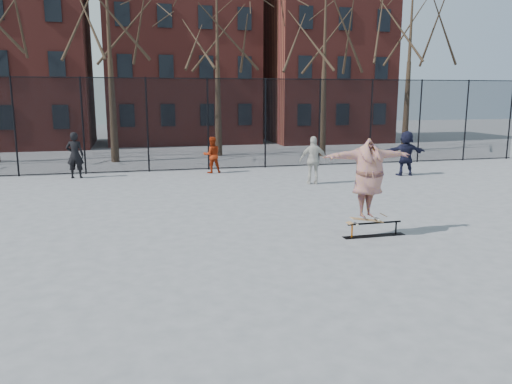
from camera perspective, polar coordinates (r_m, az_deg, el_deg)
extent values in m
plane|color=slate|center=(9.63, -0.53, -8.77)|extent=(100.00, 100.00, 0.00)
cube|color=black|center=(12.09, 13.33, -4.89)|extent=(1.53, 0.23, 0.01)
cylinder|color=#C6580B|center=(11.81, 10.91, -4.41)|extent=(0.04, 0.04, 0.31)
cylinder|color=black|center=(12.32, 15.70, -3.98)|extent=(0.04, 0.04, 0.31)
cylinder|color=black|center=(12.01, 13.39, -3.47)|extent=(1.35, 0.04, 0.04)
imported|color=#723990|center=(11.71, 12.73, 1.36)|extent=(2.27, 0.74, 1.82)
imported|color=black|center=(21.05, -19.98, 3.98)|extent=(0.72, 0.52, 1.83)
imported|color=#9E290D|center=(21.22, -5.06, 4.24)|extent=(0.79, 0.64, 1.53)
imported|color=beige|center=(18.58, 6.61, 3.62)|extent=(1.11, 0.65, 1.77)
imported|color=#181931|center=(21.37, 16.75, 4.27)|extent=(1.77, 0.82, 1.84)
cylinder|color=black|center=(22.30, -25.88, 6.70)|extent=(0.07, 0.07, 4.00)
cylinder|color=black|center=(21.92, -19.17, 7.13)|extent=(0.07, 0.07, 4.00)
cylinder|color=black|center=(21.85, -12.32, 7.48)|extent=(0.07, 0.07, 4.00)
cylinder|color=black|center=(22.09, -5.51, 7.71)|extent=(0.07, 0.07, 4.00)
cylinder|color=black|center=(22.63, 1.08, 7.84)|extent=(0.07, 0.07, 4.00)
cylinder|color=black|center=(23.45, 7.28, 7.87)|extent=(0.07, 0.07, 4.00)
cylinder|color=black|center=(24.51, 13.00, 7.81)|extent=(0.07, 0.07, 4.00)
cylinder|color=black|center=(25.80, 18.20, 7.69)|extent=(0.07, 0.07, 4.00)
cylinder|color=black|center=(27.27, 22.87, 7.53)|extent=(0.07, 0.07, 4.00)
cylinder|color=black|center=(28.90, 27.03, 7.35)|extent=(0.07, 0.07, 4.00)
cube|color=black|center=(21.95, -8.63, 7.62)|extent=(34.00, 0.01, 4.00)
cylinder|color=black|center=(21.92, -8.78, 12.74)|extent=(34.00, 0.04, 0.04)
cone|color=black|center=(25.34, -16.29, 8.45)|extent=(0.40, 0.40, 4.62)
cone|color=black|center=(27.02, -4.33, 8.99)|extent=(0.40, 0.40, 4.62)
cone|color=black|center=(27.27, 7.76, 8.94)|extent=(0.40, 0.40, 4.62)
cone|color=black|center=(30.87, 16.48, 8.83)|extent=(0.40, 0.40, 4.62)
cube|color=maroon|center=(35.58, -26.11, 14.37)|extent=(9.00, 7.00, 12.00)
cube|color=maroon|center=(35.14, -8.50, 16.21)|extent=(10.00, 7.00, 13.00)
cube|color=maroon|center=(37.45, 7.46, 14.38)|extent=(8.00, 7.00, 11.00)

